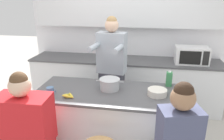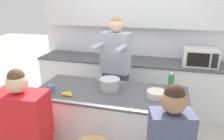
{
  "view_description": "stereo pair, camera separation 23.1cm",
  "coord_description": "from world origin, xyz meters",
  "px_view_note": "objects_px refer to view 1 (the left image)",
  "views": [
    {
      "loc": [
        0.42,
        -2.36,
        2.0
      ],
      "look_at": [
        0.0,
        0.08,
        1.15
      ],
      "focal_mm": 35.0,
      "sensor_mm": 36.0,
      "label": 1
    },
    {
      "loc": [
        0.64,
        -2.31,
        2.0
      ],
      "look_at": [
        0.0,
        0.08,
        1.15
      ],
      "focal_mm": 35.0,
      "sensor_mm": 36.0,
      "label": 2
    }
  ],
  "objects_px": {
    "banana_bunch": "(68,96)",
    "potted_plant": "(116,52)",
    "person_cooking": "(112,75)",
    "microwave": "(192,55)",
    "coffee_cup_near": "(50,91)",
    "cooking_pot": "(110,84)",
    "juice_carton": "(169,79)",
    "fruit_bowl": "(157,92)",
    "kitchen_island": "(111,124)"
  },
  "relations": [
    {
      "from": "coffee_cup_near",
      "to": "potted_plant",
      "type": "relative_size",
      "value": 0.49
    },
    {
      "from": "cooking_pot",
      "to": "juice_carton",
      "type": "bearing_deg",
      "value": 17.73
    },
    {
      "from": "banana_bunch",
      "to": "potted_plant",
      "type": "relative_size",
      "value": 0.63
    },
    {
      "from": "cooking_pot",
      "to": "banana_bunch",
      "type": "xyz_separation_m",
      "value": [
        -0.42,
        -0.31,
        -0.05
      ]
    },
    {
      "from": "microwave",
      "to": "cooking_pot",
      "type": "bearing_deg",
      "value": -131.7
    },
    {
      "from": "person_cooking",
      "to": "juice_carton",
      "type": "distance_m",
      "value": 0.9
    },
    {
      "from": "banana_bunch",
      "to": "kitchen_island",
      "type": "bearing_deg",
      "value": 27.39
    },
    {
      "from": "kitchen_island",
      "to": "banana_bunch",
      "type": "distance_m",
      "value": 0.69
    },
    {
      "from": "banana_bunch",
      "to": "juice_carton",
      "type": "relative_size",
      "value": 0.75
    },
    {
      "from": "kitchen_island",
      "to": "coffee_cup_near",
      "type": "relative_size",
      "value": 15.39
    },
    {
      "from": "coffee_cup_near",
      "to": "banana_bunch",
      "type": "height_order",
      "value": "coffee_cup_near"
    },
    {
      "from": "banana_bunch",
      "to": "juice_carton",
      "type": "bearing_deg",
      "value": 25.12
    },
    {
      "from": "juice_carton",
      "to": "fruit_bowl",
      "type": "bearing_deg",
      "value": -116.09
    },
    {
      "from": "kitchen_island",
      "to": "potted_plant",
      "type": "height_order",
      "value": "potted_plant"
    },
    {
      "from": "cooking_pot",
      "to": "potted_plant",
      "type": "distance_m",
      "value": 1.37
    },
    {
      "from": "banana_bunch",
      "to": "juice_carton",
      "type": "distance_m",
      "value": 1.27
    },
    {
      "from": "cooking_pot",
      "to": "coffee_cup_near",
      "type": "xyz_separation_m",
      "value": [
        -0.65,
        -0.27,
        -0.02
      ]
    },
    {
      "from": "kitchen_island",
      "to": "juice_carton",
      "type": "distance_m",
      "value": 0.93
    },
    {
      "from": "kitchen_island",
      "to": "cooking_pot",
      "type": "relative_size",
      "value": 5.38
    },
    {
      "from": "kitchen_island",
      "to": "coffee_cup_near",
      "type": "xyz_separation_m",
      "value": [
        -0.68,
        -0.19,
        0.49
      ]
    },
    {
      "from": "person_cooking",
      "to": "fruit_bowl",
      "type": "distance_m",
      "value": 0.95
    },
    {
      "from": "coffee_cup_near",
      "to": "potted_plant",
      "type": "xyz_separation_m",
      "value": [
        0.52,
        1.62,
        0.08
      ]
    },
    {
      "from": "microwave",
      "to": "coffee_cup_near",
      "type": "bearing_deg",
      "value": -139.12
    },
    {
      "from": "kitchen_island",
      "to": "person_cooking",
      "type": "relative_size",
      "value": 1.05
    },
    {
      "from": "fruit_bowl",
      "to": "potted_plant",
      "type": "distance_m",
      "value": 1.6
    },
    {
      "from": "cooking_pot",
      "to": "banana_bunch",
      "type": "relative_size",
      "value": 2.23
    },
    {
      "from": "coffee_cup_near",
      "to": "banana_bunch",
      "type": "bearing_deg",
      "value": -9.53
    },
    {
      "from": "kitchen_island",
      "to": "banana_bunch",
      "type": "xyz_separation_m",
      "value": [
        -0.45,
        -0.23,
        0.47
      ]
    },
    {
      "from": "cooking_pot",
      "to": "fruit_bowl",
      "type": "bearing_deg",
      "value": -7.72
    },
    {
      "from": "coffee_cup_near",
      "to": "microwave",
      "type": "distance_m",
      "value": 2.41
    },
    {
      "from": "banana_bunch",
      "to": "person_cooking",
      "type": "bearing_deg",
      "value": 69.44
    },
    {
      "from": "person_cooking",
      "to": "banana_bunch",
      "type": "distance_m",
      "value": 0.97
    },
    {
      "from": "person_cooking",
      "to": "microwave",
      "type": "relative_size",
      "value": 3.22
    },
    {
      "from": "person_cooking",
      "to": "potted_plant",
      "type": "relative_size",
      "value": 7.21
    },
    {
      "from": "person_cooking",
      "to": "coffee_cup_near",
      "type": "xyz_separation_m",
      "value": [
        -0.57,
        -0.87,
        0.09
      ]
    },
    {
      "from": "potted_plant",
      "to": "cooking_pot",
      "type": "bearing_deg",
      "value": -84.43
    },
    {
      "from": "person_cooking",
      "to": "banana_bunch",
      "type": "xyz_separation_m",
      "value": [
        -0.34,
        -0.91,
        0.06
      ]
    },
    {
      "from": "cooking_pot",
      "to": "microwave",
      "type": "distance_m",
      "value": 1.76
    },
    {
      "from": "banana_bunch",
      "to": "microwave",
      "type": "distance_m",
      "value": 2.27
    },
    {
      "from": "fruit_bowl",
      "to": "juice_carton",
      "type": "relative_size",
      "value": 1.11
    },
    {
      "from": "coffee_cup_near",
      "to": "person_cooking",
      "type": "bearing_deg",
      "value": 56.61
    },
    {
      "from": "juice_carton",
      "to": "microwave",
      "type": "distance_m",
      "value": 1.17
    },
    {
      "from": "person_cooking",
      "to": "cooking_pot",
      "type": "height_order",
      "value": "person_cooking"
    },
    {
      "from": "person_cooking",
      "to": "microwave",
      "type": "xyz_separation_m",
      "value": [
        1.25,
        0.71,
        0.18
      ]
    },
    {
      "from": "coffee_cup_near",
      "to": "potted_plant",
      "type": "distance_m",
      "value": 1.71
    },
    {
      "from": "kitchen_island",
      "to": "juice_carton",
      "type": "relative_size",
      "value": 9.05
    },
    {
      "from": "potted_plant",
      "to": "kitchen_island",
      "type": "bearing_deg",
      "value": -83.6
    },
    {
      "from": "cooking_pot",
      "to": "potted_plant",
      "type": "relative_size",
      "value": 1.41
    },
    {
      "from": "cooking_pot",
      "to": "coffee_cup_near",
      "type": "relative_size",
      "value": 2.86
    },
    {
      "from": "fruit_bowl",
      "to": "cooking_pot",
      "type": "bearing_deg",
      "value": 172.28
    }
  ]
}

